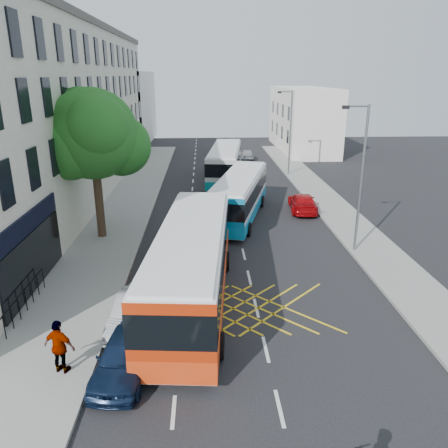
{
  "coord_description": "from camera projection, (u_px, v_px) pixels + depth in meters",
  "views": [
    {
      "loc": [
        -2.19,
        -10.59,
        9.57
      ],
      "look_at": [
        -1.17,
        10.88,
        2.2
      ],
      "focal_mm": 35.0,
      "sensor_mm": 36.0,
      "label": 1
    }
  ],
  "objects": [
    {
      "name": "ground",
      "position": [
        280.0,
        408.0,
        13.21
      ],
      "size": [
        120.0,
        120.0,
        0.0
      ],
      "primitive_type": "plane",
      "color": "black",
      "rests_on": "ground"
    },
    {
      "name": "pavement_left",
      "position": [
        103.0,
        237.0,
        26.98
      ],
      "size": [
        5.0,
        70.0,
        0.15
      ],
      "primitive_type": "cube",
      "color": "gray",
      "rests_on": "ground"
    },
    {
      "name": "pavement_right",
      "position": [
        357.0,
        232.0,
        27.7
      ],
      "size": [
        3.0,
        70.0,
        0.15
      ],
      "primitive_type": "cube",
      "color": "gray",
      "rests_on": "ground"
    },
    {
      "name": "terrace_main",
      "position": [
        49.0,
        113.0,
        33.53
      ],
      "size": [
        8.3,
        45.0,
        13.5
      ],
      "color": "beige",
      "rests_on": "ground"
    },
    {
      "name": "terrace_far",
      "position": [
        121.0,
        108.0,
        62.92
      ],
      "size": [
        8.0,
        20.0,
        10.0
      ],
      "primitive_type": "cube",
      "color": "silver",
      "rests_on": "ground"
    },
    {
      "name": "building_right",
      "position": [
        302.0,
        119.0,
        57.76
      ],
      "size": [
        6.0,
        18.0,
        8.0
      ],
      "primitive_type": "cube",
      "color": "silver",
      "rests_on": "ground"
    },
    {
      "name": "street_tree",
      "position": [
        92.0,
        135.0,
        24.93
      ],
      "size": [
        6.3,
        5.7,
        8.8
      ],
      "color": "#382619",
      "rests_on": "pavement_left"
    },
    {
      "name": "lamp_near",
      "position": [
        360.0,
        172.0,
        23.33
      ],
      "size": [
        1.45,
        0.15,
        8.0
      ],
      "color": "slate",
      "rests_on": "pavement_right"
    },
    {
      "name": "lamp_far",
      "position": [
        289.0,
        129.0,
        42.23
      ],
      "size": [
        1.45,
        0.15,
        8.0
      ],
      "color": "slate",
      "rests_on": "pavement_right"
    },
    {
      "name": "railings",
      "position": [
        19.0,
        307.0,
        17.55
      ],
      "size": [
        0.08,
        5.6,
        1.14
      ],
      "primitive_type": null,
      "color": "black",
      "rests_on": "pavement_left"
    },
    {
      "name": "bus_near",
      "position": [
        192.0,
        264.0,
        18.87
      ],
      "size": [
        3.83,
        12.41,
        3.44
      ],
      "rotation": [
        0.0,
        0.0,
        -0.08
      ],
      "color": "silver",
      "rests_on": "ground"
    },
    {
      "name": "bus_mid",
      "position": [
        239.0,
        196.0,
        30.34
      ],
      "size": [
        5.12,
        11.02,
        3.02
      ],
      "rotation": [
        0.0,
        0.0,
        -0.25
      ],
      "color": "silver",
      "rests_on": "ground"
    },
    {
      "name": "bus_far",
      "position": [
        225.0,
        163.0,
        41.11
      ],
      "size": [
        3.92,
        11.5,
        3.17
      ],
      "rotation": [
        0.0,
        0.0,
        -0.12
      ],
      "color": "silver",
      "rests_on": "ground"
    },
    {
      "name": "parked_car_blue",
      "position": [
        125.0,
        354.0,
        14.6
      ],
      "size": [
        2.12,
        4.28,
        1.4
      ],
      "primitive_type": "imported",
      "rotation": [
        0.0,
        0.0,
        -0.12
      ],
      "color": "#0D1B37",
      "rests_on": "ground"
    },
    {
      "name": "parked_car_silver",
      "position": [
        134.0,
        311.0,
        17.41
      ],
      "size": [
        1.79,
        3.98,
        1.27
      ],
      "primitive_type": "imported",
      "rotation": [
        0.0,
        0.0,
        -0.12
      ],
      "color": "#A1A4A8",
      "rests_on": "ground"
    },
    {
      "name": "red_hatchback",
      "position": [
        303.0,
        202.0,
        32.12
      ],
      "size": [
        2.25,
        4.66,
        1.31
      ],
      "primitive_type": "imported",
      "rotation": [
        0.0,
        0.0,
        3.05
      ],
      "color": "#B6070C",
      "rests_on": "ground"
    },
    {
      "name": "distant_car_grey",
      "position": [
        225.0,
        147.0,
        56.18
      ],
      "size": [
        2.76,
        5.53,
        1.5
      ],
      "primitive_type": "imported",
      "rotation": [
        0.0,
        0.0,
        0.05
      ],
      "color": "#414549",
      "rests_on": "ground"
    },
    {
      "name": "distant_car_silver",
      "position": [
        247.0,
        154.0,
        51.6
      ],
      "size": [
        1.74,
        3.77,
        1.25
      ],
      "primitive_type": "imported",
      "rotation": [
        0.0,
        0.0,
        3.07
      ],
      "color": "#9B9EA2",
      "rests_on": "ground"
    },
    {
      "name": "pedestrian_far",
      "position": [
        60.0,
        347.0,
        14.31
      ],
      "size": [
        1.21,
        0.81,
        1.92
      ],
      "primitive_type": "imported",
      "rotation": [
        0.0,
        0.0,
        2.81
      ],
      "color": "gray",
      "rests_on": "pavement_left"
    }
  ]
}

